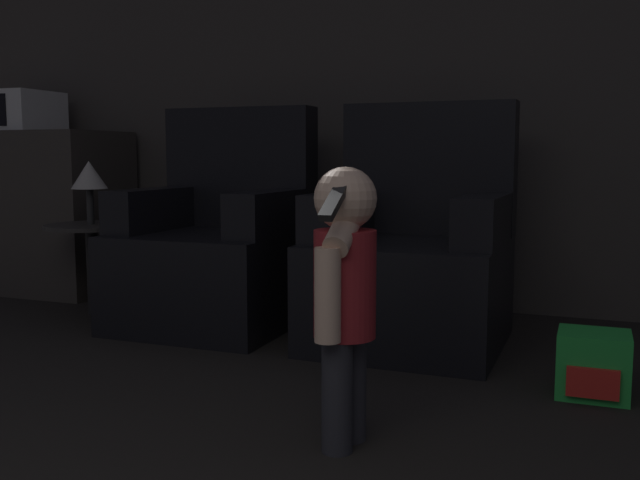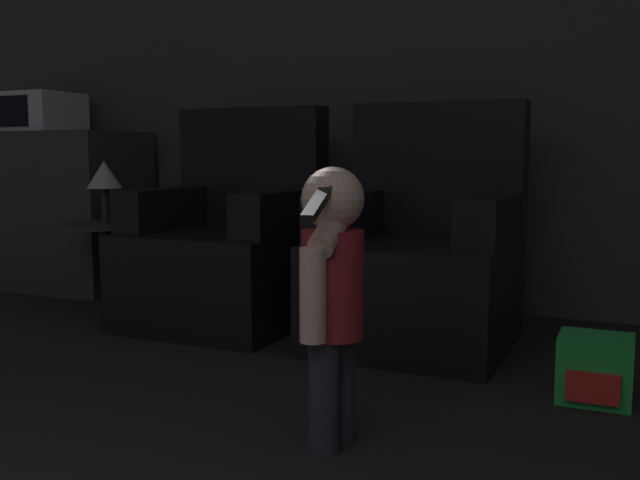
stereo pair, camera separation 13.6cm
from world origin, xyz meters
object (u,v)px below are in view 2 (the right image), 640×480
at_px(armchair_left, 228,249).
at_px(person_toddler, 332,284).
at_px(microwave, 36,113).
at_px(lamp, 104,176).
at_px(armchair_right, 420,261).
at_px(toy_backpack, 595,369).

bearing_deg(armchair_left, person_toddler, -48.26).
xyz_separation_m(microwave, lamp, (0.92, -0.46, -0.37)).
bearing_deg(armchair_right, person_toddler, -84.76).
relative_size(armchair_right, microwave, 2.09).
distance_m(toy_backpack, microwave, 3.57).
bearing_deg(lamp, armchair_right, 2.07).
distance_m(armchair_right, toy_backpack, 0.93).
bearing_deg(toy_backpack, armchair_right, 146.54).
distance_m(armchair_left, toy_backpack, 1.79).
height_order(armchair_left, toy_backpack, armchair_left).
relative_size(armchair_right, person_toddler, 1.34).
relative_size(armchair_left, person_toddler, 1.34).
bearing_deg(armchair_right, microwave, 171.82).
bearing_deg(person_toddler, toy_backpack, 142.74).
bearing_deg(lamp, armchair_left, 4.95).
xyz_separation_m(armchair_right, toy_backpack, (0.74, -0.49, -0.25)).
xyz_separation_m(person_toddler, microwave, (-2.67, 1.59, 0.61)).
relative_size(toy_backpack, lamp, 0.73).
bearing_deg(person_toddler, lamp, -117.11).
bearing_deg(microwave, armchair_right, -8.80).
relative_size(person_toddler, microwave, 1.56).
xyz_separation_m(toy_backpack, lamp, (-2.40, 0.43, 0.60)).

